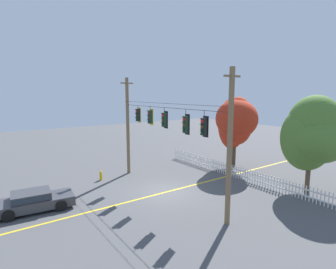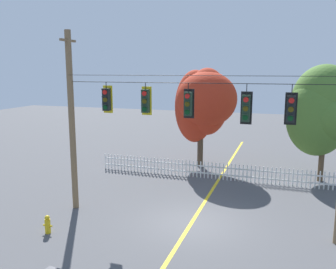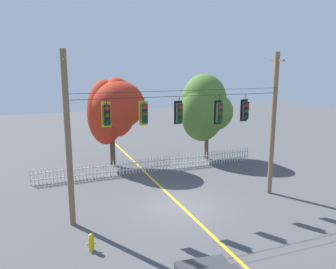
% 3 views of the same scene
% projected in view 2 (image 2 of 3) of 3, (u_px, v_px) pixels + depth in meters
% --- Properties ---
extents(ground, '(80.00, 80.00, 0.00)m').
position_uv_depth(ground, '(191.00, 223.00, 14.95)').
color(ground, '#4C4C4F').
extents(lane_centerline_stripe, '(0.16, 36.00, 0.01)m').
position_uv_depth(lane_centerline_stripe, '(191.00, 223.00, 14.95)').
color(lane_centerline_stripe, gold).
rests_on(lane_centerline_stripe, ground).
extents(signal_support_span, '(11.39, 1.10, 8.02)m').
position_uv_depth(signal_support_span, '(192.00, 127.00, 14.22)').
color(signal_support_span, brown).
rests_on(signal_support_span, ground).
extents(traffic_signal_southbound_primary, '(0.43, 0.38, 1.33)m').
position_uv_depth(traffic_signal_southbound_primary, '(107.00, 99.00, 15.22)').
color(traffic_signal_southbound_primary, black).
extents(traffic_signal_northbound_secondary, '(0.43, 0.38, 1.35)m').
position_uv_depth(traffic_signal_northbound_secondary, '(146.00, 101.00, 14.67)').
color(traffic_signal_northbound_secondary, black).
extents(traffic_signal_eastbound_side, '(0.43, 0.38, 1.40)m').
position_uv_depth(traffic_signal_eastbound_side, '(188.00, 104.00, 14.12)').
color(traffic_signal_eastbound_side, black).
extents(traffic_signal_northbound_primary, '(0.43, 0.38, 1.55)m').
position_uv_depth(traffic_signal_northbound_primary, '(246.00, 108.00, 13.44)').
color(traffic_signal_northbound_primary, black).
extents(traffic_signal_westbound_side, '(0.43, 0.38, 1.49)m').
position_uv_depth(traffic_signal_westbound_side, '(291.00, 109.00, 12.94)').
color(traffic_signal_westbound_side, black).
extents(white_picket_fence, '(15.85, 0.06, 0.99)m').
position_uv_depth(white_picket_fence, '(227.00, 172.00, 20.69)').
color(white_picket_fence, white).
rests_on(white_picket_fence, ground).
extents(autumn_maple_near_fence, '(4.08, 3.50, 6.46)m').
position_uv_depth(autumn_maple_near_fence, '(203.00, 102.00, 22.79)').
color(autumn_maple_near_fence, '#473828').
rests_on(autumn_maple_near_fence, ground).
extents(autumn_maple_mid, '(4.32, 3.64, 6.65)m').
position_uv_depth(autumn_maple_mid, '(324.00, 111.00, 20.22)').
color(autumn_maple_mid, brown).
rests_on(autumn_maple_mid, ground).
extents(fire_hydrant, '(0.38, 0.22, 0.74)m').
position_uv_depth(fire_hydrant, '(48.00, 224.00, 13.98)').
color(fire_hydrant, gold).
rests_on(fire_hydrant, ground).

